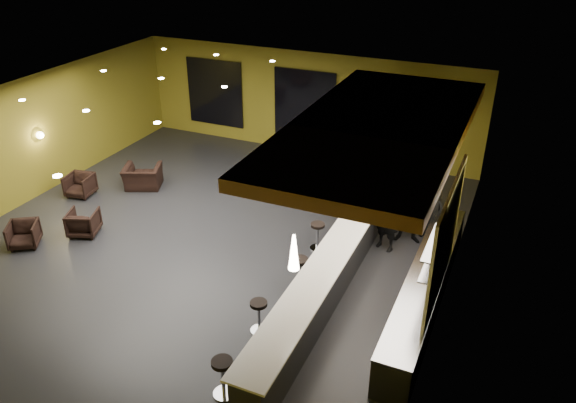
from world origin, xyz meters
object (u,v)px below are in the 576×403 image
at_px(pendant_1, 340,193).
at_px(bar_stool_4, 347,205).
at_px(bar_counter, 329,277).
at_px(armchair_b, 84,222).
at_px(staff_a, 388,216).
at_px(staff_c, 432,210).
at_px(bar_stool_1, 259,313).
at_px(bar_stool_0, 223,373).
at_px(pendant_0, 294,252).
at_px(armchair_d, 143,177).
at_px(bar_stool_3, 318,233).
at_px(pendant_2, 373,151).
at_px(prep_counter, 425,289).
at_px(bar_stool_2, 300,269).
at_px(armchair_c, 80,185).
at_px(armchair_a, 24,234).
at_px(column, 388,150).
at_px(staff_b, 414,212).

height_order(pendant_1, bar_stool_4, pendant_1).
bearing_deg(bar_counter, armchair_b, -179.29).
bearing_deg(staff_a, staff_c, 68.38).
height_order(pendant_1, bar_stool_1, pendant_1).
bearing_deg(bar_stool_0, armchair_b, 151.23).
height_order(pendant_0, armchair_b, pendant_0).
relative_size(staff_c, armchair_b, 2.05).
xyz_separation_m(armchair_d, bar_stool_3, (6.16, -1.11, 0.11)).
bearing_deg(pendant_2, bar_stool_0, -96.44).
height_order(prep_counter, staff_a, staff_a).
bearing_deg(bar_stool_2, bar_stool_1, -96.26).
height_order(bar_counter, armchair_d, bar_counter).
distance_m(staff_a, armchair_c, 9.17).
xyz_separation_m(armchair_c, armchair_d, (1.38, 1.20, 0.01)).
bearing_deg(pendant_1, prep_counter, 0.00).
xyz_separation_m(bar_stool_1, bar_stool_2, (0.19, 1.69, 0.03)).
bearing_deg(bar_stool_0, bar_counter, 78.06).
relative_size(prep_counter, armchair_a, 8.32).
bearing_deg(bar_stool_1, armchair_d, 144.09).
xyz_separation_m(bar_counter, staff_a, (0.64, 2.42, 0.43)).
bearing_deg(bar_stool_3, bar_stool_2, -82.49).
bearing_deg(bar_stool_4, pendant_0, -82.62).
relative_size(pendant_1, armchair_c, 0.94).
distance_m(staff_a, bar_stool_2, 2.79).
xyz_separation_m(staff_c, armchair_c, (-10.01, -1.85, -0.43)).
height_order(prep_counter, bar_stool_4, prep_counter).
xyz_separation_m(pendant_0, armchair_c, (-8.47, 3.61, -2.01)).
relative_size(bar_stool_0, bar_stool_2, 1.01).
distance_m(bar_stool_0, bar_stool_4, 6.76).
height_order(staff_a, armchair_b, staff_a).
bearing_deg(armchair_b, bar_stool_2, 159.90).
bearing_deg(armchair_c, armchair_b, -55.27).
xyz_separation_m(bar_counter, armchair_a, (-7.81, -1.16, -0.17)).
xyz_separation_m(armchair_b, bar_stool_2, (6.12, 0.10, 0.16)).
distance_m(staff_a, bar_stool_0, 6.03).
xyz_separation_m(armchair_c, bar_stool_3, (7.54, 0.10, 0.13)).
bearing_deg(column, bar_stool_2, -98.83).
distance_m(staff_a, bar_stool_4, 1.67).
relative_size(column, pendant_1, 5.00).
height_order(pendant_1, pendant_2, same).
bearing_deg(staff_b, bar_counter, -121.99).
bearing_deg(bar_stool_4, staff_c, 3.34).
distance_m(column, armchair_d, 7.44).
xyz_separation_m(bar_stool_2, bar_stool_4, (0.02, 3.31, 0.00)).
xyz_separation_m(bar_counter, bar_stool_2, (-0.71, 0.02, 0.00)).
bearing_deg(prep_counter, bar_stool_3, 157.63).
bearing_deg(armchair_b, bar_stool_0, 130.15).
height_order(pendant_2, staff_c, pendant_2).
bearing_deg(armchair_c, bar_counter, -20.15).
bearing_deg(pendant_0, staff_c, 74.23).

